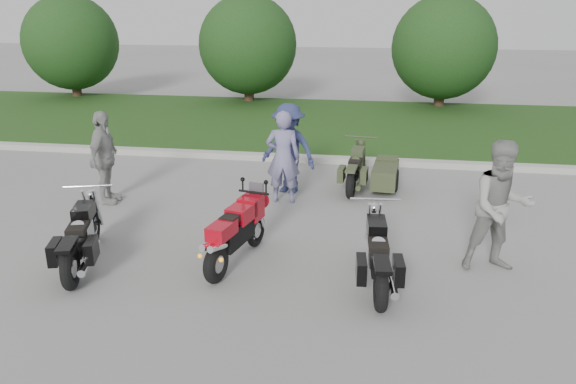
# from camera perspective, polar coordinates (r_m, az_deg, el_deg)

# --- Properties ---
(ground) EXTENTS (80.00, 80.00, 0.00)m
(ground) POSITION_cam_1_polar(r_m,az_deg,el_deg) (8.39, -4.31, -8.08)
(ground) COLOR gray
(ground) RESTS_ON ground
(curb) EXTENTS (60.00, 0.30, 0.15)m
(curb) POSITION_cam_1_polar(r_m,az_deg,el_deg) (13.89, 1.30, 3.43)
(curb) COLOR #B0AEA6
(curb) RESTS_ON ground
(grass_strip) EXTENTS (60.00, 8.00, 0.14)m
(grass_strip) POSITION_cam_1_polar(r_m,az_deg,el_deg) (17.89, 3.11, 6.96)
(grass_strip) COLOR #28501B
(grass_strip) RESTS_ON ground
(tree_far_left) EXTENTS (3.60, 3.60, 4.00)m
(tree_far_left) POSITION_cam_1_polar(r_m,az_deg,el_deg) (23.92, -21.18, 13.97)
(tree_far_left) COLOR #3F2B1C
(tree_far_left) RESTS_ON ground
(tree_mid_left) EXTENTS (3.60, 3.60, 4.00)m
(tree_mid_left) POSITION_cam_1_polar(r_m,az_deg,el_deg) (21.36, -4.09, 14.69)
(tree_mid_left) COLOR #3F2B1C
(tree_mid_left) RESTS_ON ground
(tree_mid_right) EXTENTS (3.60, 3.60, 4.00)m
(tree_mid_right) POSITION_cam_1_polar(r_m,az_deg,el_deg) (20.94, 15.53, 13.97)
(tree_mid_right) COLOR #3F2B1C
(tree_mid_right) RESTS_ON ground
(sportbike_red) EXTENTS (0.62, 1.88, 0.90)m
(sportbike_red) POSITION_cam_1_polar(r_m,az_deg,el_deg) (8.43, -5.35, -4.03)
(sportbike_red) COLOR black
(sportbike_red) RESTS_ON ground
(cruiser_left) EXTENTS (0.80, 2.14, 0.84)m
(cruiser_left) POSITION_cam_1_polar(r_m,az_deg,el_deg) (8.90, -20.29, -4.61)
(cruiser_left) COLOR black
(cruiser_left) RESTS_ON ground
(cruiser_right) EXTENTS (0.45, 2.16, 0.83)m
(cruiser_right) POSITION_cam_1_polar(r_m,az_deg,el_deg) (7.93, 9.11, -6.57)
(cruiser_right) COLOR black
(cruiser_right) RESTS_ON ground
(cruiser_sidecar) EXTENTS (1.09, 2.06, 0.79)m
(cruiser_sidecar) POSITION_cam_1_polar(r_m,az_deg,el_deg) (11.84, 8.60, 1.92)
(cruiser_sidecar) COLOR black
(cruiser_sidecar) RESTS_ON ground
(person_stripe) EXTENTS (0.69, 0.47, 1.82)m
(person_stripe) POSITION_cam_1_polar(r_m,az_deg,el_deg) (10.87, -0.51, 3.56)
(person_stripe) COLOR slate
(person_stripe) RESTS_ON ground
(person_grey) EXTENTS (1.08, 0.91, 1.96)m
(person_grey) POSITION_cam_1_polar(r_m,az_deg,el_deg) (8.63, 20.83, -1.46)
(person_grey) COLOR gray
(person_grey) RESTS_ON ground
(person_denim) EXTENTS (1.36, 1.05, 1.85)m
(person_denim) POSITION_cam_1_polar(r_m,az_deg,el_deg) (11.44, 0.06, 4.41)
(person_denim) COLOR navy
(person_denim) RESTS_ON ground
(person_back) EXTENTS (0.50, 1.09, 1.82)m
(person_back) POSITION_cam_1_polar(r_m,az_deg,el_deg) (11.40, -18.18, 3.32)
(person_back) COLOR #9A9B96
(person_back) RESTS_ON ground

